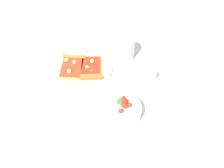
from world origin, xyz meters
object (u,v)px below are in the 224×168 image
object	(u,v)px
plate	(83,70)
pepper_shaker	(153,74)
salad_bowl	(123,110)
paper_napkin	(72,132)
pizza_slice_far	(72,65)
soda_glass	(126,48)
pizza_slice_near	(92,69)

from	to	relation	value
plate	pepper_shaker	world-z (taller)	pepper_shaker
salad_bowl	paper_napkin	xyz separation A→B (m)	(0.12, 0.16, -0.04)
pizza_slice_far	soda_glass	bearing A→B (deg)	-131.52
soda_glass	paper_napkin	size ratio (longest dim) A/B	0.86
salad_bowl	paper_napkin	bearing A→B (deg)	52.20
pizza_slice_near	pizza_slice_far	world-z (taller)	pizza_slice_far
salad_bowl	paper_napkin	size ratio (longest dim) A/B	0.97
plate	soda_glass	world-z (taller)	soda_glass
pizza_slice_far	pepper_shaker	distance (m)	0.35
pepper_shaker	paper_napkin	bearing A→B (deg)	69.32
plate	pizza_slice_far	distance (m)	0.05
salad_bowl	soda_glass	distance (m)	0.31
salad_bowl	soda_glass	bearing A→B (deg)	-62.15
paper_napkin	salad_bowl	bearing A→B (deg)	-127.80
salad_bowl	pepper_shaker	distance (m)	0.22
plate	pizza_slice_far	world-z (taller)	pizza_slice_far
plate	paper_napkin	world-z (taller)	plate
pizza_slice_far	pepper_shaker	world-z (taller)	pepper_shaker
pizza_slice_far	pepper_shaker	bearing A→B (deg)	-158.56
paper_napkin	pepper_shaker	distance (m)	0.41
pizza_slice_near	soda_glass	size ratio (longest dim) A/B	1.36
pepper_shaker	plate	bearing A→B (deg)	22.26
pizza_slice_far	soda_glass	size ratio (longest dim) A/B	1.42
salad_bowl	paper_napkin	world-z (taller)	salad_bowl
pizza_slice_near	soda_glass	distance (m)	0.18
plate	pepper_shaker	distance (m)	0.31
pizza_slice_near	paper_napkin	size ratio (longest dim) A/B	1.17
soda_glass	paper_napkin	xyz separation A→B (m)	(-0.02, 0.44, -0.05)
pizza_slice_far	soda_glass	world-z (taller)	soda_glass
pizza_slice_near	salad_bowl	size ratio (longest dim) A/B	1.21
pizza_slice_far	salad_bowl	world-z (taller)	salad_bowl
salad_bowl	plate	bearing A→B (deg)	-21.80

